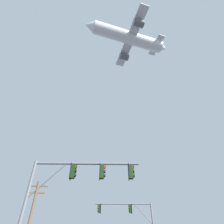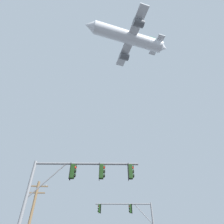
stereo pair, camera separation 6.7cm
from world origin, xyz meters
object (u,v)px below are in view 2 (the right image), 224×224
(airplane, at_px, (129,38))
(utility_pole, at_px, (30,220))
(signal_pole_far, at_px, (133,218))
(signal_pole_near, at_px, (73,184))

(airplane, bearing_deg, utility_pole, -155.11)
(signal_pole_far, bearing_deg, utility_pole, -167.26)
(utility_pole, bearing_deg, signal_pole_near, -61.87)
(signal_pole_near, height_order, utility_pole, utility_pole)
(signal_pole_far, relative_size, airplane, 0.27)
(signal_pole_near, xyz_separation_m, utility_pole, (-5.25, 9.83, -0.76))
(airplane, bearing_deg, signal_pole_near, -116.97)
(signal_pole_far, xyz_separation_m, utility_pole, (-10.86, -2.46, -0.62))
(airplane, bearing_deg, signal_pole_far, -124.18)
(signal_pole_near, relative_size, airplane, 0.28)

